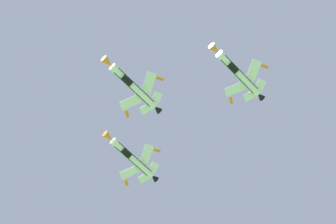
% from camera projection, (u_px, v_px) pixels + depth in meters
% --- Properties ---
extents(fighter_jet_lead, '(9.75, 15.84, 5.02)m').
position_uv_depth(fighter_jet_lead, '(132.00, 86.00, 152.66)').
color(fighter_jet_lead, white).
extents(fighter_jet_left_wing, '(9.95, 15.84, 4.79)m').
position_uv_depth(fighter_jet_left_wing, '(238.00, 73.00, 154.69)').
color(fighter_jet_left_wing, white).
extents(fighter_jet_right_wing, '(9.74, 15.84, 5.03)m').
position_uv_depth(fighter_jet_right_wing, '(131.00, 157.00, 165.86)').
color(fighter_jet_right_wing, white).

